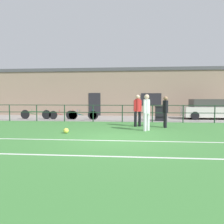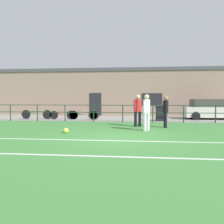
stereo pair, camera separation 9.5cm
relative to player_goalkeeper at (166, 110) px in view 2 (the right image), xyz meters
name	(u,v)px [view 2 (the right image)]	position (x,y,z in m)	size (l,w,h in m)	color
ground	(115,139)	(-2.43, -3.44, -0.99)	(60.00, 44.00, 0.04)	#42843D
field_line_touchline	(115,141)	(-2.43, -3.86, -0.96)	(36.00, 0.11, 0.00)	white
field_line_hash	(108,156)	(-2.43, -6.01, -0.96)	(36.00, 0.11, 0.00)	white
pavement_strip	(124,118)	(-2.43, 5.06, -0.96)	(48.00, 5.00, 0.02)	gray
perimeter_fence	(123,111)	(-2.43, 2.56, -0.22)	(36.07, 0.07, 1.15)	#193823
clubhouse_facade	(126,92)	(-2.43, 8.76, 1.24)	(28.00, 2.56, 4.39)	gray
player_goalkeeper	(166,110)	(0.00, 0.00, 0.00)	(0.30, 0.47, 1.70)	black
player_striker	(138,109)	(-1.49, 0.25, 0.05)	(0.45, 0.31, 1.78)	black
player_winger	(147,110)	(-1.10, -1.27, 0.04)	(0.34, 0.40, 1.77)	white
soccer_ball_spare	(66,131)	(-4.78, -2.38, -0.85)	(0.24, 0.24, 0.24)	#E5E04C
parked_car_red	(210,110)	(4.12, 5.09, -0.22)	(4.00, 1.91, 1.52)	silver
bicycle_parked_0	(64,115)	(-6.95, 3.76, -0.61)	(2.15, 0.04, 0.73)	black
bicycle_parked_1	(36,114)	(-9.07, 3.76, -0.58)	(2.38, 0.04, 0.78)	black
bicycle_parked_2	(82,115)	(-5.55, 3.76, -0.60)	(2.33, 0.04, 0.75)	black
bicycle_parked_3	(84,115)	(-5.38, 3.76, -0.61)	(2.22, 0.04, 0.74)	black
trash_bin_0	(161,113)	(0.18, 3.36, -0.42)	(0.66, 0.56, 1.04)	black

